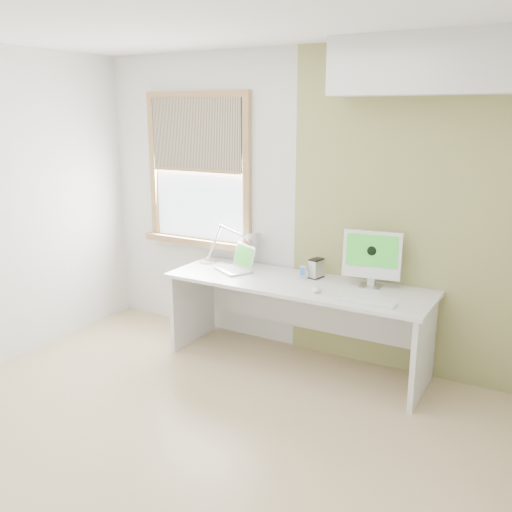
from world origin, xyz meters
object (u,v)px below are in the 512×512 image
Objects in this scene: laptop at (238,264)px; imac at (372,256)px; external_drive at (316,268)px; desk at (299,303)px; desk_lamp at (245,245)px.

laptop is 1.19m from imac.
imac reaches higher than external_drive.
laptop is at bearing -174.13° from imac.
desk_lamp is (-0.63, 0.18, 0.39)m from desk.
desk_lamp is at bearing 176.24° from external_drive.
desk_lamp reaches higher than external_drive.
external_drive is at bearing 56.17° from desk.
laptop reaches higher than external_drive.
external_drive is at bearing -3.76° from desk_lamp.
external_drive reaches higher than desk.
desk_lamp is 1.19m from imac.
external_drive is (0.72, -0.05, -0.11)m from desk_lamp.
desk is at bearing -123.83° from external_drive.
imac is at bearing 12.38° from desk.
laptop reaches higher than desk.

